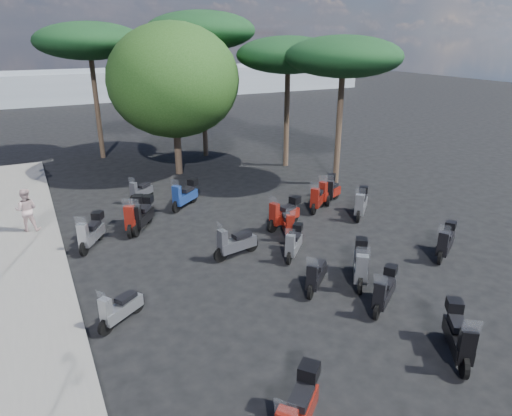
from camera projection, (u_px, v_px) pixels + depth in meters
name	position (u px, v px, depth m)	size (l,w,h in m)	color
ground	(280.00, 299.00, 12.56)	(120.00, 120.00, 0.00)	black
sidewalk	(15.00, 302.00, 12.28)	(3.00, 30.00, 0.15)	slate
pedestrian_far	(26.00, 210.00, 16.28)	(0.77, 0.60, 1.58)	#CAABAC
scooter_1	(120.00, 309.00, 11.34)	(1.32, 0.96, 1.22)	black
scooter_2	(143.00, 215.00, 16.84)	(1.19, 1.57, 1.44)	black
scooter_3	(91.00, 233.00, 15.42)	(1.09, 1.54, 1.38)	black
scooter_6	(297.00, 414.00, 8.05)	(1.52, 1.33, 1.47)	black
scooter_7	(316.00, 276.00, 12.87)	(1.26, 1.13, 1.27)	black
scooter_8	(135.00, 216.00, 16.74)	(1.06, 1.73, 1.50)	black
scooter_9	(141.00, 192.00, 19.74)	(1.26, 1.02, 1.21)	black
scooter_11	(459.00, 336.00, 10.13)	(1.21, 1.53, 1.43)	black
scooter_12	(361.00, 265.00, 13.24)	(1.28, 1.53, 1.45)	black
scooter_13	(235.00, 244.00, 14.75)	(1.70, 0.60, 1.36)	black
scooter_14	(294.00, 243.00, 14.79)	(1.19, 1.20, 1.23)	black
scooter_15	(185.00, 195.00, 18.96)	(1.49, 1.24, 1.41)	black
scooter_18	(384.00, 291.00, 11.99)	(1.41, 1.05, 1.29)	black
scooter_19	(288.00, 225.00, 16.29)	(0.77, 1.51, 1.26)	black
scooter_20	(284.00, 214.00, 17.01)	(1.69, 0.85, 1.40)	black
scooter_21	(329.00, 193.00, 19.43)	(1.61, 0.91, 1.38)	black
scooter_24	(445.00, 242.00, 14.76)	(1.52, 1.04, 1.35)	black
scooter_25	(361.00, 204.00, 18.03)	(1.38, 1.35, 1.40)	black
scooter_26	(330.00, 190.00, 19.69)	(1.25, 1.41, 1.37)	black
scooter_27	(318.00, 199.00, 18.71)	(1.36, 1.23, 1.37)	black
broadleaf_tree	(174.00, 81.00, 22.11)	(6.43, 6.43, 7.42)	#38281E
pine_0	(201.00, 31.00, 24.80)	(6.01, 6.01, 8.03)	#38281E
pine_1	(288.00, 55.00, 23.14)	(5.32, 5.32, 6.74)	#38281E
pine_2	(89.00, 41.00, 24.50)	(5.72, 5.72, 7.46)	#38281E
pine_3	(343.00, 57.00, 19.94)	(5.18, 5.18, 6.79)	#38281E
distant_hills	(75.00, 86.00, 49.47)	(70.00, 8.00, 3.00)	gray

